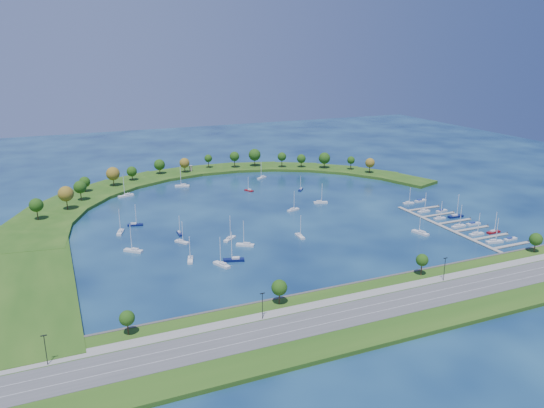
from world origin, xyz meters
name	(u,v)px	position (x,y,z in m)	size (l,w,h in m)	color
ground	(267,214)	(0.00, 0.00, 0.00)	(700.00, 700.00, 0.00)	#06153B
south_shoreline	(394,304)	(0.03, -122.88, 1.00)	(420.00, 43.10, 11.60)	#224D14
breakwater	(170,199)	(-46.33, 48.72, 0.99)	(286.74, 247.64, 2.00)	#224D14
breakwater_trees	(199,168)	(-16.20, 87.35, 10.17)	(236.40, 92.85, 14.11)	#382314
harbor_tower	(191,168)	(-15.27, 114.99, 4.20)	(2.60, 2.60, 4.29)	gray
dock_system	(456,226)	(85.30, -61.00, 0.35)	(24.28, 82.00, 1.60)	gray
moored_boat_0	(262,177)	(28.85, 79.85, 0.92)	(8.58, 6.51, 12.61)	silver
moored_boat_1	(421,232)	(60.03, -62.73, 0.97)	(5.01, 9.83, 13.91)	silver
moored_boat_2	(301,189)	(40.62, 38.83, 0.86)	(5.99, 6.71, 10.37)	#0B1345
moored_boat_3	(135,224)	(-74.29, 8.94, 0.91)	(8.45, 4.30, 11.97)	#0B1345
moored_boat_4	(190,259)	(-59.10, -50.36, 0.91)	(4.56, 8.54, 12.09)	silver
moored_boat_5	(182,241)	(-57.18, -26.48, 0.89)	(6.39, 7.50, 11.39)	silver
moored_boat_6	(134,250)	(-81.12, -29.17, 0.96)	(8.77, 8.08, 13.72)	silver
moored_boat_7	(120,232)	(-83.30, -0.19, 0.94)	(5.13, 9.21, 13.04)	silver
moored_boat_8	(245,244)	(-29.66, -42.90, 0.93)	(8.67, 6.99, 12.95)	silver
moored_boat_9	(222,264)	(-47.72, -61.61, 0.95)	(6.03, 9.41, 13.46)	silver
moored_boat_10	(249,190)	(7.74, 50.76, 0.85)	(5.15, 6.66, 9.83)	maroon
moored_boat_11	(320,202)	(38.41, 6.67, 0.92)	(8.91, 4.64, 12.62)	silver
moored_boat_12	(300,235)	(0.26, -42.25, 0.90)	(2.60, 8.22, 11.97)	silver
moored_boat_13	(180,233)	(-55.29, -14.01, 0.86)	(2.02, 7.07, 10.38)	#0B1345
moored_boat_14	(293,209)	(16.31, -0.41, 0.91)	(8.46, 4.69, 11.99)	silver
moored_boat_15	(182,185)	(-30.74, 79.44, 0.99)	(10.23, 6.06, 14.54)	silver
moored_boat_16	(234,259)	(-40.97, -58.38, 0.97)	(9.99, 5.41, 14.15)	#0B1345
moored_boat_17	(126,195)	(-70.37, 69.21, 1.00)	(10.51, 5.55, 14.88)	silver
moored_boat_18	(230,238)	(-34.04, -32.00, 0.93)	(8.06, 7.50, 12.66)	silver
docked_boat_0	(494,241)	(85.51, -87.44, 0.93)	(9.09, 3.92, 12.93)	silver
docked_boat_1	(510,239)	(95.99, -87.65, 0.57)	(7.63, 2.42, 1.54)	silver
docked_boat_2	(476,233)	(85.52, -75.40, 0.91)	(8.27, 2.59, 12.05)	silver
docked_boat_3	(493,231)	(96.03, -76.48, 0.89)	(7.84, 2.37, 11.45)	maroon
docked_boat_4	(459,226)	(85.51, -62.36, 0.93)	(8.75, 2.98, 12.65)	silver
docked_boat_5	(473,224)	(95.98, -62.18, 0.62)	(8.36, 2.69, 1.69)	silver
docked_boat_6	(440,218)	(85.54, -47.23, 0.86)	(7.21, 2.53, 10.40)	silver
docked_boat_7	(456,216)	(96.00, -48.26, 0.96)	(9.36, 3.07, 13.58)	#0B1345
docked_boat_8	(424,211)	(85.52, -33.36, 0.90)	(8.08, 2.57, 11.75)	silver
docked_boat_9	(441,211)	(95.99, -36.53, 0.57)	(7.81, 3.02, 1.55)	silver
docked_boat_10	(408,203)	(87.94, -15.80, 0.86)	(7.27, 2.85, 10.41)	silver
docked_boat_11	(420,201)	(97.88, -14.60, 0.62)	(8.46, 3.39, 1.68)	silver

